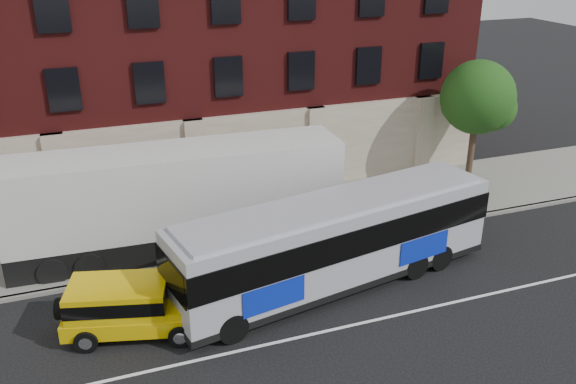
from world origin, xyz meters
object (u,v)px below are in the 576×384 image
object	(u,v)px
city_bus	(336,239)
yellow_suv	(128,305)
street_tree	(478,100)
shipping_container	(178,202)

from	to	relation	value
city_bus	yellow_suv	distance (m)	7.45
city_bus	yellow_suv	bearing A→B (deg)	-177.13
street_tree	city_bus	bearing A→B (deg)	-148.12
yellow_suv	shipping_container	size ratio (longest dim) A/B	0.37
city_bus	shipping_container	size ratio (longest dim) A/B	0.96
street_tree	yellow_suv	xyz separation A→B (m)	(-17.75, -6.81, -3.37)
city_bus	shipping_container	bearing A→B (deg)	136.38
city_bus	shipping_container	world-z (taller)	shipping_container
street_tree	city_bus	xyz separation A→B (m)	(-10.36, -6.44, -2.54)
street_tree	shipping_container	world-z (taller)	street_tree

